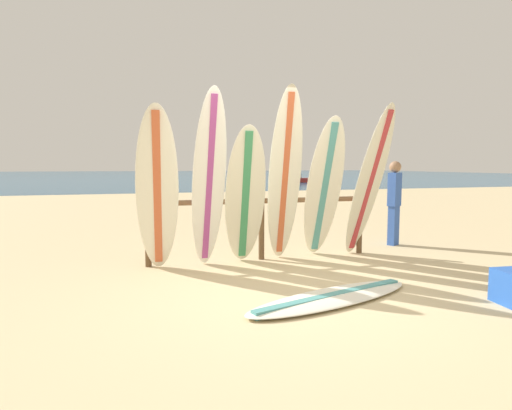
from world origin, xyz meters
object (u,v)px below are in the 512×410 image
object	(u,v)px
surfboard_leaning_left	(209,181)
surfboard_leaning_center	(285,177)
surfboard_leaning_far_left	(157,190)
surfboard_leaning_center_right	(324,190)
beachgoer_standing	(394,199)
surfboard_rack	(261,214)
surfboard_leaning_right	(369,183)
surfboard_lying_on_sand	(332,297)
small_boat_offshore	(296,179)
surfboard_leaning_center_left	(245,197)

from	to	relation	value
surfboard_leaning_left	surfboard_leaning_center	xyz separation A→B (m)	(1.14, 0.10, 0.05)
surfboard_leaning_far_left	surfboard_leaning_center_right	world-z (taller)	surfboard_leaning_far_left
surfboard_leaning_center_right	surfboard_leaning_center	bearing A→B (deg)	-175.01
surfboard_leaning_center	beachgoer_standing	bearing A→B (deg)	17.90
surfboard_rack	surfboard_leaning_right	xyz separation A→B (m)	(1.61, -0.40, 0.47)
surfboard_leaning_center	surfboard_leaning_right	bearing A→B (deg)	-2.91
surfboard_leaning_far_left	surfboard_leaning_center_right	xyz separation A→B (m)	(2.48, 0.05, -0.05)
surfboard_leaning_center	surfboard_lying_on_sand	distance (m)	2.19
surfboard_leaning_center_right	surfboard_leaning_left	bearing A→B (deg)	-175.11
small_boat_offshore	surfboard_lying_on_sand	bearing A→B (deg)	-110.96
surfboard_leaning_center_right	surfboard_lying_on_sand	world-z (taller)	surfboard_leaning_center_right
surfboard_leaning_center	beachgoer_standing	xyz separation A→B (m)	(2.40, 0.78, -0.44)
surfboard_lying_on_sand	beachgoer_standing	world-z (taller)	beachgoer_standing
surfboard_leaning_right	surfboard_lying_on_sand	bearing A→B (deg)	-130.23
surfboard_leaning_center_right	surfboard_rack	bearing A→B (deg)	163.32
surfboard_rack	small_boat_offshore	xyz separation A→B (m)	(11.17, 26.64, -0.45)
surfboard_rack	surfboard_leaning_center	size ratio (longest dim) A/B	1.37
surfboard_leaning_center	surfboard_leaning_right	world-z (taller)	surfboard_leaning_center
beachgoer_standing	small_boat_offshore	distance (m)	27.55
surfboard_rack	surfboard_leaning_right	size ratio (longest dim) A/B	1.48
surfboard_rack	surfboard_lying_on_sand	bearing A→B (deg)	-85.84
surfboard_leaning_left	small_boat_offshore	world-z (taller)	surfboard_leaning_left
surfboard_rack	surfboard_leaning_left	distance (m)	1.11
surfboard_leaning_right	surfboard_leaning_center_left	bearing A→B (deg)	178.56
surfboard_leaning_center	beachgoer_standing	world-z (taller)	surfboard_leaning_center
surfboard_leaning_center_right	surfboard_lying_on_sand	bearing A→B (deg)	-112.20
surfboard_leaning_center	surfboard_leaning_center_right	xyz separation A→B (m)	(0.66, 0.06, -0.20)
surfboard_lying_on_sand	beachgoer_standing	xyz separation A→B (m)	(2.50, 2.57, 0.81)
surfboard_leaning_left	surfboard_leaning_center_left	size ratio (longest dim) A/B	1.23
surfboard_leaning_right	surfboard_leaning_center	bearing A→B (deg)	177.09
surfboard_leaning_right	small_boat_offshore	bearing A→B (deg)	70.53
surfboard_leaning_far_left	surfboard_rack	bearing A→B (deg)	11.73
surfboard_leaning_center	surfboard_leaning_right	size ratio (longest dim) A/B	1.09
surfboard_leaning_center	surfboard_lying_on_sand	bearing A→B (deg)	-93.17
surfboard_leaning_center	beachgoer_standing	distance (m)	2.56
surfboard_leaning_center	small_boat_offshore	xyz separation A→B (m)	(10.92, 26.97, -1.02)
surfboard_rack	surfboard_leaning_center_right	size ratio (longest dim) A/B	1.62
surfboard_leaning_left	surfboard_lying_on_sand	distance (m)	2.32
small_boat_offshore	surfboard_rack	bearing A→B (deg)	-112.75
surfboard_leaning_far_left	surfboard_leaning_center_right	size ratio (longest dim) A/B	1.04
surfboard_lying_on_sand	small_boat_offshore	xyz separation A→B (m)	(11.02, 28.76, 0.22)
surfboard_leaning_center_right	beachgoer_standing	bearing A→B (deg)	22.37
surfboard_leaning_center_left	surfboard_leaning_center	distance (m)	0.67
surfboard_leaning_right	surfboard_rack	bearing A→B (deg)	166.10
surfboard_leaning_center_left	surfboard_leaning_right	bearing A→B (deg)	-1.44
surfboard_rack	surfboard_leaning_far_left	bearing A→B (deg)	-168.27
surfboard_leaning_right	surfboard_leaning_center_right	bearing A→B (deg)	169.81
surfboard_leaning_left	surfboard_leaning_center_right	xyz separation A→B (m)	(1.79, 0.15, -0.15)
surfboard_leaning_center	small_boat_offshore	world-z (taller)	surfboard_leaning_center
surfboard_lying_on_sand	surfboard_leaning_right	bearing A→B (deg)	49.77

